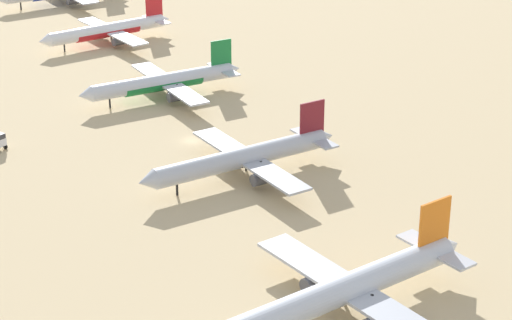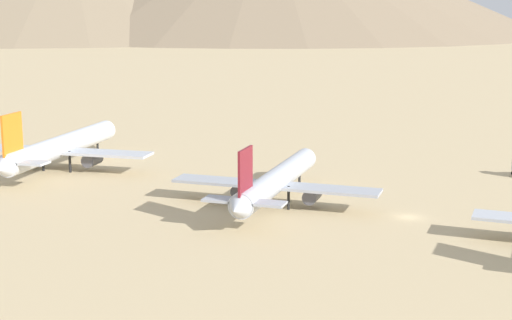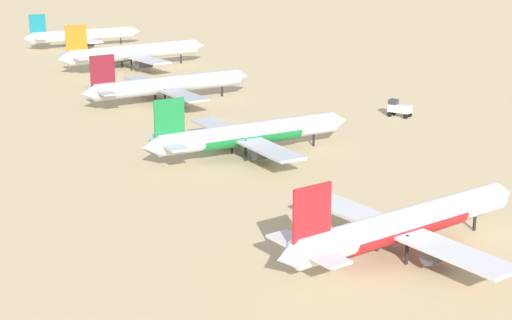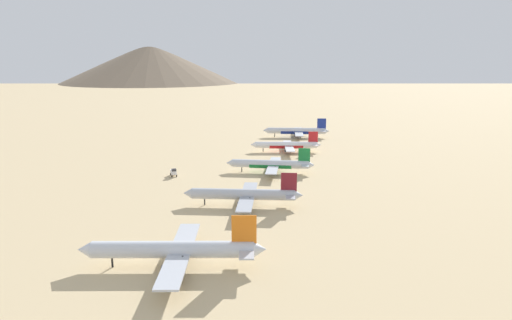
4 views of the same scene
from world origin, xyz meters
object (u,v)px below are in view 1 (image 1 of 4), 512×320
at_px(parked_jet_1, 108,30).
at_px(parked_jet_3, 244,158).
at_px(parked_jet_2, 164,82).
at_px(parked_jet_4, 346,289).

bearing_deg(parked_jet_1, parked_jet_3, 80.26).
height_order(parked_jet_1, parked_jet_2, parked_jet_2).
bearing_deg(parked_jet_4, parked_jet_3, -105.61).
distance_m(parked_jet_1, parked_jet_2, 51.76).
height_order(parked_jet_2, parked_jet_4, parked_jet_4).
relative_size(parked_jet_3, parked_jet_4, 0.90).
bearing_deg(parked_jet_2, parked_jet_1, -99.45).
height_order(parked_jet_1, parked_jet_4, parked_jet_4).
bearing_deg(parked_jet_3, parked_jet_1, -99.74).
distance_m(parked_jet_1, parked_jet_4, 159.09).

